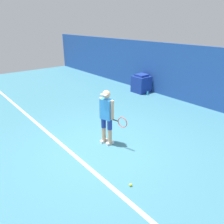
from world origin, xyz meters
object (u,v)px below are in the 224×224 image
object	(u,v)px
tennis_ball	(131,185)
covered_chair	(141,84)
water_bottle	(148,93)
tennis_player	(107,115)

from	to	relation	value
tennis_ball	covered_chair	bearing A→B (deg)	131.75
water_bottle	tennis_player	bearing A→B (deg)	-61.74
tennis_player	covered_chair	world-z (taller)	tennis_player
tennis_player	covered_chair	xyz separation A→B (m)	(-2.95, 4.54, -0.47)
water_bottle	tennis_ball	bearing A→B (deg)	-51.21
covered_chair	water_bottle	distance (m)	0.68
tennis_player	water_bottle	world-z (taller)	tennis_player
tennis_ball	covered_chair	world-z (taller)	covered_chair
tennis_player	water_bottle	bearing A→B (deg)	103.28
tennis_ball	covered_chair	size ratio (longest dim) A/B	0.07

